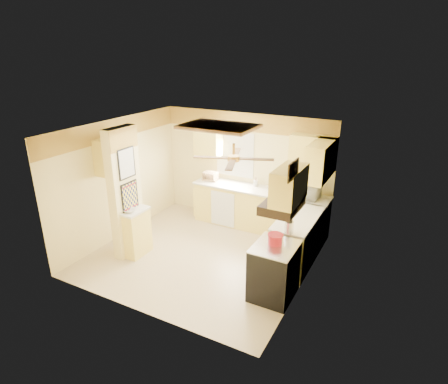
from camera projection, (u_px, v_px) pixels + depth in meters
The scene contains 34 objects.
floor at pixel (203, 255), 7.34m from camera, with size 4.00×4.00×0.00m, color tan.
ceiling at pixel (200, 129), 6.44m from camera, with size 4.00×4.00×0.00m, color white.
wall_back at pixel (245, 168), 8.46m from camera, with size 4.00×4.00×0.00m, color #F5E195.
wall_front at pixel (133, 239), 5.33m from camera, with size 4.00×4.00×0.00m, color #F5E195.
wall_left at pixel (119, 179), 7.77m from camera, with size 3.80×3.80×0.00m, color #F5E195.
wall_right at pixel (308, 217), 6.02m from camera, with size 3.80×3.80×0.00m, color #F5E195.
wallpaper_border at pixel (246, 122), 8.06m from camera, with size 4.00×0.02×0.40m, color yellow.
partition_column at pixel (125, 193), 7.03m from camera, with size 0.20×0.70×2.50m, color #F5E195.
partition_ledge at pixel (138, 233), 7.22m from camera, with size 0.25×0.55×0.90m, color #FFE765.
ledge_top at pixel (136, 211), 7.05m from camera, with size 0.28×0.58×0.04m, color silver.
lower_cabinets_back at pixel (259, 210), 8.28m from camera, with size 3.00×0.60×0.90m, color #FFE765.
lower_cabinets_right at pixel (298, 241), 6.93m from camera, with size 0.60×1.40×0.90m, color #FFE765.
countertop_back at pixel (260, 190), 8.10m from camera, with size 3.04×0.64×0.04m, color silver.
countertop_right at pixel (299, 218), 6.77m from camera, with size 0.64×1.44×0.04m, color silver.
dishwasher_panel at pixel (223, 209), 8.36m from camera, with size 0.58×0.02×0.80m, color white.
window at pixel (235, 154), 8.45m from camera, with size 0.92×0.02×1.02m.
upper_cab_back_left at pixel (208, 140), 8.47m from camera, with size 0.60×0.35×0.70m, color #FFE765.
upper_cab_back_right at pixel (313, 153), 7.42m from camera, with size 0.90×0.35×0.70m, color #FFE765.
upper_cab_right at pixel (320, 161), 6.91m from camera, with size 0.35×1.00×0.70m, color #FFE765.
upper_cab_left_wall at pixel (114, 155), 7.27m from camera, with size 0.35×0.75×0.70m, color #FFE765.
upper_cab_over_stove at pixel (289, 185), 5.39m from camera, with size 0.35×0.76×0.52m, color #FFE765.
stove at pixel (274, 271), 6.00m from camera, with size 0.68×0.77×0.92m.
range_hood at pixel (282, 205), 5.55m from camera, with size 0.50×0.76×0.14m, color black.
poster_menu at pixel (127, 163), 6.77m from camera, with size 0.02×0.42×0.57m.
poster_nashville at pixel (130, 196), 7.00m from camera, with size 0.02×0.42×0.57m.
ceiling_light_panel at pixel (219, 127), 6.83m from camera, with size 1.35×0.95×0.06m.
ceiling_fan at pixel (234, 158), 5.51m from camera, with size 1.15×1.15×0.26m.
vent_grate at pixel (293, 170), 4.91m from camera, with size 0.02×0.40×0.25m, color black.
microwave at pixel (305, 190), 7.60m from camera, with size 0.59×0.40×0.33m, color white.
bowl at pixel (129, 210), 6.97m from camera, with size 0.23×0.23×0.06m, color white.
dutch_oven at pixel (275, 239), 5.87m from camera, with size 0.25×0.25×0.17m.
kettle at pixel (289, 227), 6.16m from camera, with size 0.15×0.15×0.23m.
dish_rack at pixel (210, 177), 8.63m from camera, with size 0.37×0.29×0.20m.
utensil_crock at pixel (256, 183), 8.27m from camera, with size 0.10×0.10×0.20m.
Camera 1 is at (3.37, -5.46, 3.80)m, focal length 30.00 mm.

